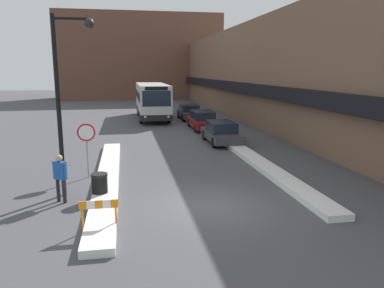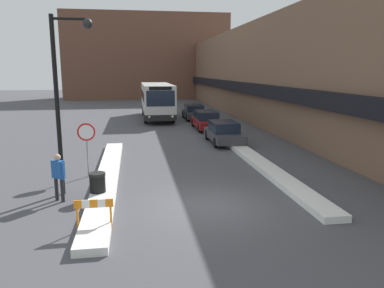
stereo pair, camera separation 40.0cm
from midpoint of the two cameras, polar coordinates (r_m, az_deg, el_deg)
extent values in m
plane|color=#47474C|center=(13.03, 1.98, -9.35)|extent=(160.00, 160.00, 0.00)
cube|color=brown|center=(38.07, 9.26, 10.65)|extent=(5.00, 60.00, 8.59)
cube|color=black|center=(37.28, 5.16, 8.82)|extent=(0.50, 60.00, 0.90)
cube|color=brown|center=(63.42, -8.09, 13.01)|extent=(26.00, 8.00, 13.36)
cube|color=silver|center=(16.32, -13.39, -4.95)|extent=(0.90, 13.71, 0.24)
cube|color=silver|center=(18.62, 9.56, -2.80)|extent=(0.90, 14.39, 0.24)
cube|color=silver|center=(35.83, -6.43, 6.80)|extent=(2.64, 10.10, 2.84)
cube|color=black|center=(35.94, -6.38, 4.94)|extent=(2.66, 10.12, 0.50)
cube|color=#192333|center=(35.80, -6.44, 7.44)|extent=(2.66, 9.30, 0.78)
cube|color=#192333|center=(30.76, -5.79, 6.90)|extent=(2.32, 0.03, 1.28)
cube|color=black|center=(30.72, -5.82, 8.41)|extent=(1.85, 0.03, 0.28)
sphere|color=#F2EAC6|center=(30.84, -7.50, 4.08)|extent=(0.20, 0.20, 0.20)
sphere|color=#F2EAC6|center=(30.99, -3.98, 4.18)|extent=(0.20, 0.20, 0.20)
cylinder|color=black|center=(32.79, -8.09, 4.00)|extent=(0.28, 1.04, 1.04)
cylinder|color=black|center=(32.96, -3.91, 4.13)|extent=(0.28, 1.04, 1.04)
cylinder|color=black|center=(39.01, -8.46, 5.13)|extent=(0.28, 1.04, 1.04)
cylinder|color=black|center=(39.16, -4.94, 5.23)|extent=(0.28, 1.04, 1.04)
cube|color=#38383D|center=(23.83, 4.01, 1.34)|extent=(1.79, 4.38, 0.50)
cube|color=#192333|center=(23.85, 3.97, 2.70)|extent=(1.57, 2.41, 0.61)
cylinder|color=black|center=(22.80, 6.83, 0.36)|extent=(0.20, 0.63, 0.63)
cylinder|color=black|center=(22.38, 2.84, 0.23)|extent=(0.20, 0.63, 0.63)
cylinder|color=black|center=(25.36, 5.04, 1.50)|extent=(0.20, 0.63, 0.63)
cylinder|color=black|center=(24.98, 1.44, 1.39)|extent=(0.20, 0.63, 0.63)
cube|color=maroon|center=(29.45, 1.23, 3.28)|extent=(1.79, 4.82, 0.54)
cube|color=#192333|center=(29.50, 1.19, 4.44)|extent=(1.57, 2.65, 0.64)
cylinder|color=black|center=(28.22, 3.45, 2.48)|extent=(0.20, 0.60, 0.60)
cylinder|color=black|center=(27.88, 0.20, 2.40)|extent=(0.20, 0.60, 0.60)
cylinder|color=black|center=(31.10, 2.15, 3.31)|extent=(0.20, 0.60, 0.60)
cylinder|color=black|center=(30.79, -0.81, 3.24)|extent=(0.20, 0.60, 0.60)
cube|color=#38383D|center=(35.35, -0.72, 4.60)|extent=(1.79, 4.42, 0.51)
cube|color=#192333|center=(35.40, -0.76, 5.52)|extent=(1.57, 2.43, 0.62)
cylinder|color=black|center=(34.18, 1.01, 4.05)|extent=(0.20, 0.62, 0.62)
cylinder|color=black|center=(33.91, -1.70, 3.99)|extent=(0.20, 0.62, 0.62)
cylinder|color=black|center=(36.86, 0.17, 4.57)|extent=(0.20, 0.62, 0.62)
cylinder|color=black|center=(36.60, -2.34, 4.52)|extent=(0.20, 0.62, 0.62)
cylinder|color=gray|center=(16.68, -16.34, -0.99)|extent=(0.07, 0.07, 2.36)
cylinder|color=red|center=(16.51, -16.49, 1.71)|extent=(0.76, 0.03, 0.76)
cylinder|color=white|center=(16.50, -16.50, 1.70)|extent=(0.62, 0.02, 0.62)
cylinder|color=black|center=(14.26, -20.42, 5.10)|extent=(0.16, 0.16, 6.46)
cylinder|color=black|center=(14.21, -18.81, 17.67)|extent=(1.20, 0.10, 0.10)
sphere|color=black|center=(14.12, -16.25, 17.24)|extent=(0.36, 0.36, 0.36)
cylinder|color=#232328|center=(14.15, -20.48, -6.58)|extent=(0.13, 0.13, 0.85)
cylinder|color=#232328|center=(13.94, -19.66, -6.80)|extent=(0.13, 0.13, 0.85)
cube|color=#1E51A3|center=(13.84, -20.28, -3.77)|extent=(0.49, 0.45, 0.63)
sphere|color=tan|center=(13.74, -20.40, -2.03)|extent=(0.23, 0.23, 0.23)
cylinder|color=#1E51A3|center=(14.02, -20.89, -3.77)|extent=(0.10, 0.10, 0.60)
cylinder|color=#1E51A3|center=(13.69, -19.63, -4.03)|extent=(0.10, 0.10, 0.60)
cylinder|color=black|center=(13.97, -14.68, -6.46)|extent=(0.56, 0.56, 0.85)
cylinder|color=black|center=(13.83, -14.78, -4.58)|extent=(0.59, 0.59, 0.10)
cylinder|color=orange|center=(11.36, -17.33, -11.17)|extent=(0.06, 0.06, 0.70)
cylinder|color=orange|center=(11.27, -12.52, -11.08)|extent=(0.06, 0.06, 0.70)
cube|color=orange|center=(11.19, -17.33, -8.93)|extent=(0.22, 0.04, 0.24)
cube|color=white|center=(11.16, -16.19, -8.92)|extent=(0.22, 0.04, 0.24)
cube|color=orange|center=(11.14, -15.05, -8.89)|extent=(0.22, 0.04, 0.24)
cube|color=white|center=(11.12, -13.91, -8.87)|extent=(0.22, 0.04, 0.24)
cube|color=orange|center=(11.11, -12.77, -8.84)|extent=(0.22, 0.04, 0.24)
camera|label=1|loc=(0.20, -90.67, -0.13)|focal=35.00mm
camera|label=2|loc=(0.20, 89.33, 0.13)|focal=35.00mm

